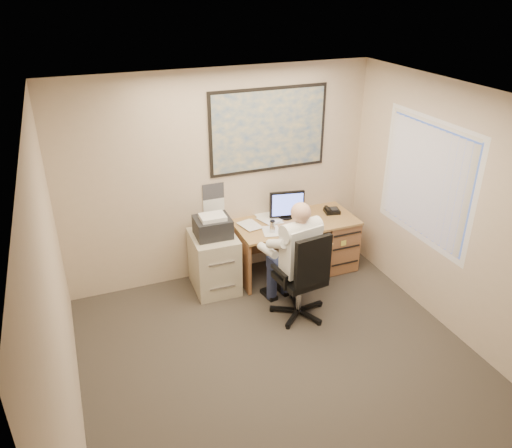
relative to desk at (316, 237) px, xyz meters
name	(u,v)px	position (x,y,z in m)	size (l,w,h in m)	color
room_shell	(299,264)	(-1.23, -1.90, 0.91)	(4.00, 4.50, 2.70)	#352F29
desk	(316,237)	(0.00, 0.00, 0.00)	(1.60, 0.97, 1.12)	#AC8249
world_map	(269,130)	(-0.58, 0.33, 1.46)	(1.56, 0.03, 1.06)	#1E4C93
wall_calendar	(214,199)	(-1.33, 0.34, 0.64)	(0.28, 0.01, 0.42)	white
window_blinds	(426,181)	(0.74, -1.10, 1.11)	(0.06, 1.40, 1.30)	beige
filing_cabinet	(214,257)	(-1.46, -0.02, 0.01)	(0.56, 0.66, 1.04)	#BDB498
office_chair	(300,293)	(-0.71, -0.98, -0.11)	(0.75, 0.75, 1.13)	black
person	(299,260)	(-0.71, -0.89, 0.28)	(0.60, 0.86, 1.44)	white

